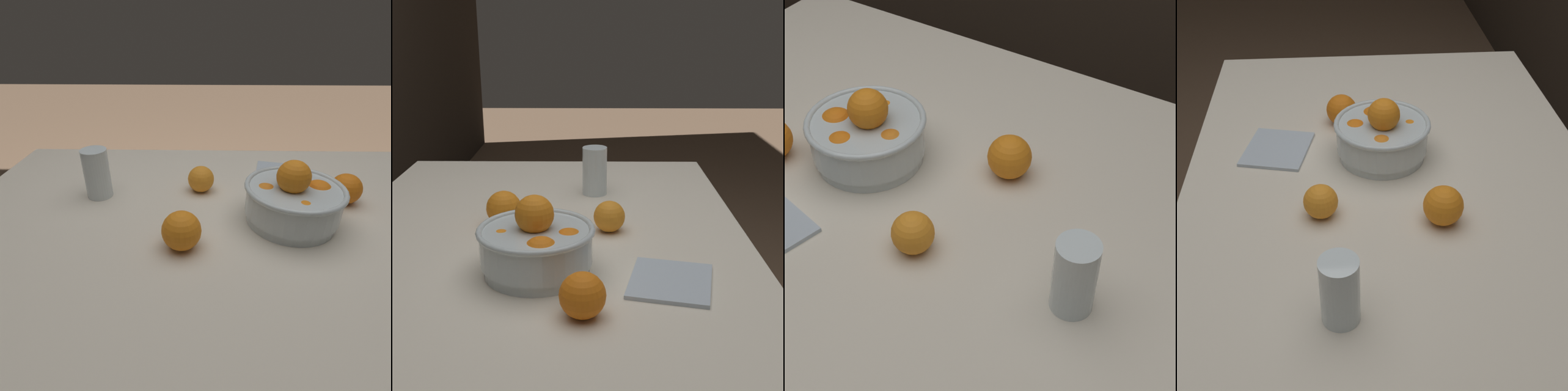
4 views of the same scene
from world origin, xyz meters
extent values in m
plane|color=brown|center=(0.00, 0.00, 0.00)|extent=(12.00, 12.00, 0.00)
cube|color=beige|center=(0.00, 0.00, 0.69)|extent=(1.41, 0.95, 0.03)
cylinder|color=#936B47|center=(-0.65, -0.41, 0.34)|extent=(0.05, 0.05, 0.67)
cylinder|color=#936B47|center=(0.65, -0.41, 0.34)|extent=(0.05, 0.05, 0.67)
cylinder|color=silver|center=(-0.12, -0.02, 0.71)|extent=(0.20, 0.20, 0.02)
cylinder|color=silver|center=(-0.12, -0.02, 0.76)|extent=(0.21, 0.21, 0.07)
torus|color=silver|center=(-0.12, -0.02, 0.79)|extent=(0.23, 0.23, 0.01)
sphere|color=orange|center=(-0.06, -0.02, 0.76)|extent=(0.07, 0.07, 0.07)
sphere|color=orange|center=(-0.13, 0.05, 0.76)|extent=(0.07, 0.07, 0.07)
sphere|color=orange|center=(-0.18, -0.03, 0.76)|extent=(0.08, 0.08, 0.08)
sphere|color=orange|center=(-0.13, -0.08, 0.76)|extent=(0.07, 0.07, 0.07)
sphere|color=orange|center=(-0.12, -0.01, 0.82)|extent=(0.07, 0.07, 0.07)
cylinder|color=#F4A314|center=(0.36, -0.13, 0.76)|extent=(0.06, 0.06, 0.11)
cylinder|color=silver|center=(0.36, -0.13, 0.77)|extent=(0.07, 0.07, 0.13)
sphere|color=orange|center=(0.13, 0.09, 0.74)|extent=(0.08, 0.08, 0.08)
sphere|color=orange|center=(0.09, -0.16, 0.74)|extent=(0.07, 0.07, 0.07)
sphere|color=orange|center=(-0.28, -0.11, 0.74)|extent=(0.08, 0.08, 0.08)
cube|color=silver|center=(-0.16, -0.27, 0.71)|extent=(0.19, 0.18, 0.01)
camera|label=1|loc=(0.09, 0.59, 1.11)|focal=28.00mm
camera|label=2|loc=(-1.08, -0.13, 1.18)|focal=50.00mm
camera|label=3|loc=(0.58, -0.73, 1.51)|focal=60.00mm
camera|label=4|loc=(0.97, -0.12, 1.44)|focal=50.00mm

